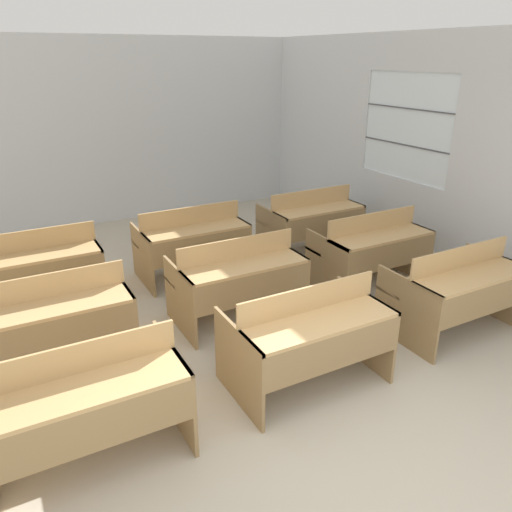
# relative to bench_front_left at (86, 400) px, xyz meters

# --- Properties ---
(wall_back) EXTENTS (6.31, 0.06, 2.81)m
(wall_back) POSITION_rel_bench_front_left_xyz_m (1.48, 5.16, 0.94)
(wall_back) COLOR silver
(wall_back) RESTS_ON ground_plane
(wall_right_with_window) EXTENTS (0.06, 6.55, 2.81)m
(wall_right_with_window) POSITION_rel_bench_front_left_xyz_m (4.60, 1.84, 0.92)
(wall_right_with_window) COLOR silver
(wall_right_with_window) RESTS_ON ground_plane
(bench_front_left) EXTENTS (1.25, 0.79, 0.87)m
(bench_front_left) POSITION_rel_bench_front_left_xyz_m (0.00, 0.00, 0.00)
(bench_front_left) COLOR olive
(bench_front_left) RESTS_ON ground_plane
(bench_front_center) EXTENTS (1.25, 0.79, 0.87)m
(bench_front_center) POSITION_rel_bench_front_left_xyz_m (1.73, -0.01, 0.00)
(bench_front_center) COLOR #93754B
(bench_front_center) RESTS_ON ground_plane
(bench_front_right) EXTENTS (1.25, 0.79, 0.87)m
(bench_front_right) POSITION_rel_bench_front_left_xyz_m (3.46, 0.01, 0.00)
(bench_front_right) COLOR olive
(bench_front_right) RESTS_ON ground_plane
(bench_second_left) EXTENTS (1.25, 0.79, 0.87)m
(bench_second_left) POSITION_rel_bench_front_left_xyz_m (-0.02, 1.22, 0.00)
(bench_second_left) COLOR #96774D
(bench_second_left) RESTS_ON ground_plane
(bench_second_center) EXTENTS (1.25, 0.79, 0.87)m
(bench_second_center) POSITION_rel_bench_front_left_xyz_m (1.72, 1.23, 0.00)
(bench_second_center) COLOR #93744A
(bench_second_center) RESTS_ON ground_plane
(bench_second_right) EXTENTS (1.25, 0.79, 0.87)m
(bench_second_right) POSITION_rel_bench_front_left_xyz_m (3.46, 1.24, 0.00)
(bench_second_right) COLOR #94754B
(bench_second_right) RESTS_ON ground_plane
(bench_third_left) EXTENTS (1.25, 0.79, 0.87)m
(bench_third_left) POSITION_rel_bench_front_left_xyz_m (-0.01, 2.46, 0.00)
(bench_third_left) COLOR olive
(bench_third_left) RESTS_ON ground_plane
(bench_third_center) EXTENTS (1.25, 0.79, 0.87)m
(bench_third_center) POSITION_rel_bench_front_left_xyz_m (1.72, 2.46, 0.00)
(bench_third_center) COLOR olive
(bench_third_center) RESTS_ON ground_plane
(bench_third_right) EXTENTS (1.25, 0.79, 0.87)m
(bench_third_right) POSITION_rel_bench_front_left_xyz_m (3.44, 2.44, 0.00)
(bench_third_right) COLOR #96774D
(bench_third_right) RESTS_ON ground_plane
(wastepaper_bin) EXTENTS (0.26, 0.26, 0.29)m
(wastepaper_bin) POSITION_rel_bench_front_left_xyz_m (4.25, 3.18, -0.32)
(wastepaper_bin) COLOR #1E6B33
(wastepaper_bin) RESTS_ON ground_plane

